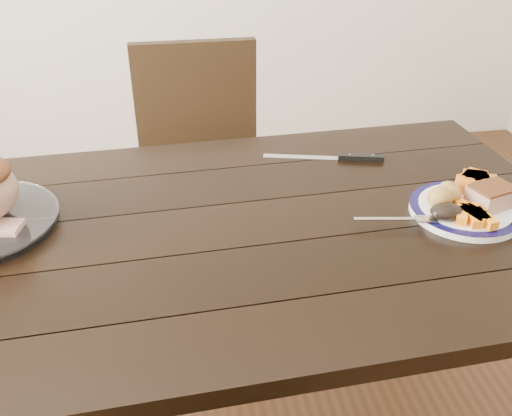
{
  "coord_description": "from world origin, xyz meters",
  "views": [
    {
      "loc": [
        -0.08,
        -1.04,
        1.42
      ],
      "look_at": [
        0.08,
        -0.02,
        0.8
      ],
      "focal_mm": 40.0,
      "sensor_mm": 36.0,
      "label": 1
    }
  ],
  "objects": [
    {
      "name": "dining_table",
      "position": [
        0.0,
        0.0,
        0.66
      ],
      "size": [
        1.64,
        0.98,
        0.75
      ],
      "rotation": [
        0.0,
        0.0,
        0.05
      ],
      "color": "black",
      "rests_on": "ground"
    },
    {
      "name": "chair_far",
      "position": [
        0.01,
        0.74,
        0.52
      ],
      "size": [
        0.43,
        0.44,
        0.93
      ],
      "rotation": [
        0.0,
        0.0,
        3.16
      ],
      "color": "black",
      "rests_on": "ground"
    },
    {
      "name": "dinner_plate",
      "position": [
        0.55,
        -0.03,
        0.76
      ],
      "size": [
        0.24,
        0.24,
        0.02
      ],
      "primitive_type": "cylinder",
      "color": "white",
      "rests_on": "dining_table"
    },
    {
      "name": "plate_rim",
      "position": [
        0.55,
        -0.03,
        0.77
      ],
      "size": [
        0.24,
        0.24,
        0.02
      ],
      "primitive_type": "torus",
      "color": "#0D0B37",
      "rests_on": "dinner_plate"
    },
    {
      "name": "pork_slice",
      "position": [
        0.61,
        -0.04,
        0.79
      ],
      "size": [
        0.11,
        0.1,
        0.04
      ],
      "primitive_type": "cube",
      "rotation": [
        0.0,
        0.0,
        0.3
      ],
      "color": "tan",
      "rests_on": "dinner_plate"
    },
    {
      "name": "roasted_potatoes",
      "position": [
        0.51,
        -0.02,
        0.79
      ],
      "size": [
        0.09,
        0.09,
        0.05
      ],
      "color": "gold",
      "rests_on": "dinner_plate"
    },
    {
      "name": "carrot_batons",
      "position": [
        0.54,
        -0.09,
        0.78
      ],
      "size": [
        0.08,
        0.11,
        0.02
      ],
      "color": "orange",
      "rests_on": "dinner_plate"
    },
    {
      "name": "pumpkin_wedges",
      "position": [
        0.61,
        0.03,
        0.79
      ],
      "size": [
        0.09,
        0.09,
        0.04
      ],
      "color": "orange",
      "rests_on": "dinner_plate"
    },
    {
      "name": "dark_mushroom",
      "position": [
        0.48,
        -0.07,
        0.79
      ],
      "size": [
        0.07,
        0.05,
        0.03
      ],
      "primitive_type": "ellipsoid",
      "color": "black",
      "rests_on": "dinner_plate"
    },
    {
      "name": "fork",
      "position": [
        0.39,
        -0.07,
        0.77
      ],
      "size": [
        0.18,
        0.05,
        0.0
      ],
      "rotation": [
        0.0,
        0.0,
        -0.16
      ],
      "color": "silver",
      "rests_on": "dinner_plate"
    },
    {
      "name": "cut_slice",
      "position": [
        -0.44,
        0.02,
        0.78
      ],
      "size": [
        0.08,
        0.07,
        0.02
      ],
      "primitive_type": "cube",
      "rotation": [
        0.0,
        0.0,
        -0.2
      ],
      "color": "tan",
      "rests_on": "serving_platter"
    },
    {
      "name": "carving_knife",
      "position": [
        0.37,
        0.27,
        0.76
      ],
      "size": [
        0.32,
        0.1,
        0.01
      ],
      "rotation": [
        0.0,
        0.0,
        -0.24
      ],
      "color": "silver",
      "rests_on": "dining_table"
    }
  ]
}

